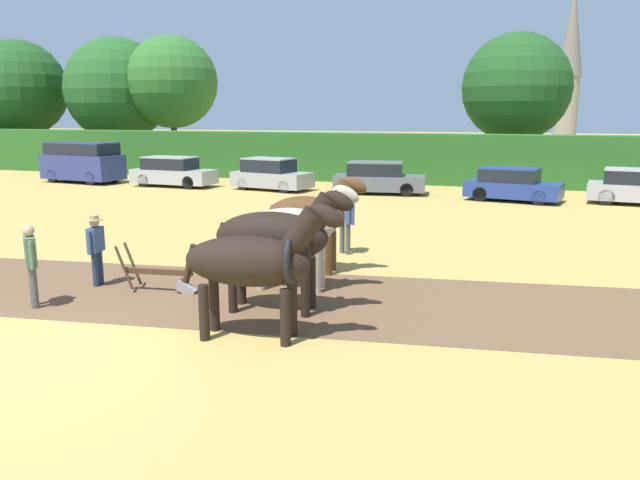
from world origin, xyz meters
TOP-DOWN VIEW (x-y plane):
  - ground_plane at (0.00, 0.00)m, footprint 240.00×240.00m
  - plowed_furrow_strip at (-1.56, 3.72)m, footprint 27.99×8.07m
  - hedgerow at (0.00, 27.10)m, footprint 72.08×1.97m
  - tree_far_left at (-29.76, 31.28)m, footprint 7.17×7.17m
  - tree_left at (-21.60, 32.15)m, footprint 7.51×7.51m
  - tree_center_left at (-17.10, 32.31)m, footprint 6.47×6.47m
  - tree_center at (6.30, 31.50)m, footprint 6.27×6.27m
  - church_spire at (10.64, 65.00)m, footprint 2.59×2.59m
  - draft_horse_lead_left at (2.99, 1.94)m, footprint 2.91×1.20m
  - draft_horse_lead_right at (2.76, 3.50)m, footprint 2.87×1.33m
  - draft_horse_trail_left at (2.55, 5.07)m, footprint 2.64×1.11m
  - draft_horse_trail_right at (2.34, 6.64)m, footprint 2.60×1.24m
  - plow at (-0.08, 3.92)m, footprint 1.79×0.56m
  - farmer_at_plow at (-1.81, 3.91)m, footprint 0.40×0.63m
  - farmer_beside_team at (2.59, 8.81)m, footprint 0.61×0.44m
  - farmer_onlooker_left at (-1.99, 2.16)m, footprint 0.52×0.49m
  - parked_van at (-16.38, 21.45)m, footprint 4.86×2.52m
  - parked_car_left at (-10.56, 21.32)m, footprint 4.52×1.90m
  - parked_car_center_left at (-5.05, 21.62)m, footprint 4.25×2.50m
  - parked_car_center at (0.46, 21.83)m, footprint 4.51×2.34m
  - parked_car_center_right at (6.65, 21.28)m, footprint 4.31×2.52m
  - parked_car_right at (11.79, 21.82)m, footprint 4.34×2.33m

SIDE VIEW (x-z plane):
  - ground_plane at x=0.00m, z-range 0.00..0.00m
  - plowed_furrow_strip at x=-1.56m, z-range 0.00..0.01m
  - plow at x=-0.08m, z-range -0.24..0.89m
  - parked_car_center_right at x=6.65m, z-range -0.03..1.45m
  - parked_car_right at x=11.79m, z-range -0.02..1.49m
  - parked_car_center at x=0.46m, z-range -0.03..1.51m
  - parked_car_left at x=-10.56m, z-range -0.03..1.54m
  - parked_car_center_left at x=-5.05m, z-range -0.04..1.57m
  - farmer_at_plow at x=-1.81m, z-range 0.12..1.73m
  - farmer_onlooker_left at x=-1.99m, z-range 0.14..1.82m
  - farmer_beside_team at x=2.59m, z-range 0.16..1.91m
  - parked_van at x=-16.38m, z-range 0.03..2.27m
  - hedgerow at x=0.00m, z-range 0.00..2.72m
  - draft_horse_lead_left at x=2.99m, z-range 0.14..2.61m
  - draft_horse_trail_left at x=2.55m, z-range 0.18..2.60m
  - draft_horse_trail_right at x=2.34m, z-range 0.19..2.61m
  - draft_horse_lead_right at x=2.76m, z-range 0.23..2.73m
  - tree_center at x=6.30m, z-range 1.06..9.48m
  - tree_left at x=-21.60m, z-range 0.85..10.08m
  - tree_far_left at x=-29.76m, z-range 1.02..10.26m
  - tree_center_left at x=-17.10m, z-range 1.36..10.57m
  - church_spire at x=10.64m, z-range 0.39..17.20m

